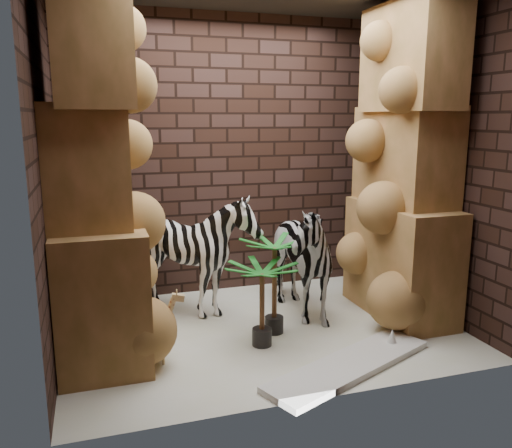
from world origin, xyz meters
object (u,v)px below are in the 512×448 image
object	(u,v)px
palm_front	(274,285)
palm_back	(262,304)
zebra_left	(197,260)
giraffe_toy	(152,327)
surfboard	(350,365)
zebra_right	(292,247)

from	to	relation	value
palm_front	palm_back	bearing A→B (deg)	-130.67
palm_back	zebra_left	bearing A→B (deg)	113.74
zebra_left	giraffe_toy	world-z (taller)	zebra_left
giraffe_toy	surfboard	bearing A→B (deg)	-12.90
zebra_right	zebra_left	xyz separation A→B (m)	(-0.89, 0.26, -0.12)
palm_back	surfboard	bearing A→B (deg)	-49.05
surfboard	zebra_left	bearing A→B (deg)	98.24
zebra_left	palm_back	distance (m)	0.97
zebra_left	surfboard	bearing A→B (deg)	-61.19
palm_back	surfboard	world-z (taller)	palm_back
zebra_right	surfboard	world-z (taller)	zebra_right
zebra_right	giraffe_toy	distance (m)	1.63
zebra_right	zebra_left	bearing A→B (deg)	159.19
surfboard	giraffe_toy	bearing A→B (deg)	136.04
zebra_left	palm_back	world-z (taller)	zebra_left
zebra_left	palm_back	size ratio (longest dim) A/B	1.66
zebra_right	zebra_left	world-z (taller)	zebra_right
palm_front	surfboard	world-z (taller)	palm_front
zebra_left	palm_front	xyz separation A→B (m)	(0.57, -0.65, -0.11)
zebra_right	giraffe_toy	xyz separation A→B (m)	(-1.44, -0.67, -0.37)
zebra_left	giraffe_toy	size ratio (longest dim) A/B	1.99
palm_front	surfboard	size ratio (longest dim) A/B	0.56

